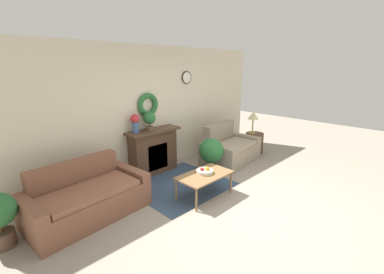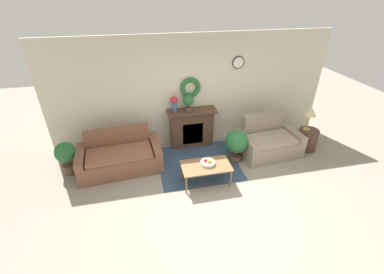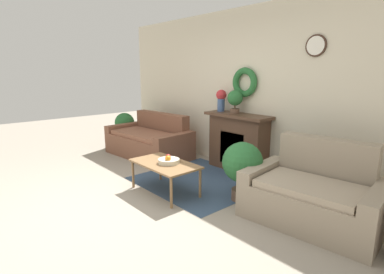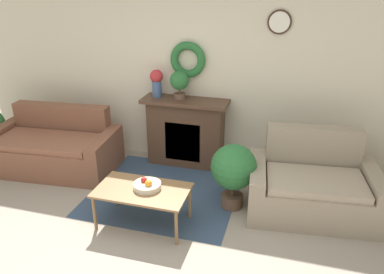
# 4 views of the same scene
# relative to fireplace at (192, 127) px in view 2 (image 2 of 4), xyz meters

# --- Properties ---
(ground_plane) EXTENTS (16.00, 16.00, 0.00)m
(ground_plane) POSITION_rel_fireplace_xyz_m (0.08, -2.29, -0.50)
(ground_plane) COLOR gray
(floor_rug) EXTENTS (1.80, 1.67, 0.01)m
(floor_rug) POSITION_rel_fireplace_xyz_m (-0.03, -0.84, -0.49)
(floor_rug) COLOR #334760
(floor_rug) RESTS_ON ground_plane
(wall_back) EXTENTS (6.80, 0.17, 2.70)m
(wall_back) POSITION_rel_fireplace_xyz_m (0.08, 0.21, 0.86)
(wall_back) COLOR beige
(wall_back) RESTS_ON ground_plane
(fireplace) EXTENTS (1.19, 0.41, 0.98)m
(fireplace) POSITION_rel_fireplace_xyz_m (0.00, 0.00, 0.00)
(fireplace) COLOR #4C3323
(fireplace) RESTS_ON ground_plane
(couch_left) EXTENTS (1.83, 1.06, 0.83)m
(couch_left) POSITION_rel_fireplace_xyz_m (-1.76, -0.63, -0.20)
(couch_left) COLOR brown
(couch_left) RESTS_ON ground_plane
(loveseat_right) EXTENTS (1.52, 1.06, 0.91)m
(loveseat_right) POSITION_rel_fireplace_xyz_m (1.74, -0.74, -0.19)
(loveseat_right) COLOR gray
(loveseat_right) RESTS_ON ground_plane
(coffee_table) EXTENTS (0.99, 0.57, 0.43)m
(coffee_table) POSITION_rel_fireplace_xyz_m (-0.03, -1.52, -0.10)
(coffee_table) COLOR olive
(coffee_table) RESTS_ON ground_plane
(fruit_bowl) EXTENTS (0.30, 0.30, 0.12)m
(fruit_bowl) POSITION_rel_fireplace_xyz_m (0.02, -1.49, -0.03)
(fruit_bowl) COLOR beige
(fruit_bowl) RESTS_ON coffee_table
(side_table_by_loveseat) EXTENTS (0.47, 0.47, 0.53)m
(side_table_by_loveseat) POSITION_rel_fireplace_xyz_m (2.77, -0.81, -0.23)
(side_table_by_loveseat) COLOR #4C3323
(side_table_by_loveseat) RESTS_ON ground_plane
(table_lamp) EXTENTS (0.27, 0.27, 0.59)m
(table_lamp) POSITION_rel_fireplace_xyz_m (2.71, -0.76, 0.50)
(table_lamp) COLOR #B28E42
(table_lamp) RESTS_ON side_table_by_loveseat
(vase_on_mantel_left) EXTENTS (0.18, 0.18, 0.38)m
(vase_on_mantel_left) POSITION_rel_fireplace_xyz_m (-0.41, 0.01, 0.70)
(vase_on_mantel_left) COLOR #3D5684
(vase_on_mantel_left) RESTS_ON fireplace
(potted_plant_on_mantel) EXTENTS (0.26, 0.26, 0.39)m
(potted_plant_on_mantel) POSITION_rel_fireplace_xyz_m (-0.08, -0.01, 0.72)
(potted_plant_on_mantel) COLOR brown
(potted_plant_on_mantel) RESTS_ON fireplace
(potted_plant_floor_by_couch) EXTENTS (0.44, 0.44, 0.75)m
(potted_plant_floor_by_couch) POSITION_rel_fireplace_xyz_m (-2.85, -0.57, -0.04)
(potted_plant_floor_by_couch) COLOR brown
(potted_plant_floor_by_couch) RESTS_ON ground_plane
(potted_plant_floor_by_loveseat) EXTENTS (0.53, 0.53, 0.79)m
(potted_plant_floor_by_loveseat) POSITION_rel_fireplace_xyz_m (0.85, -0.92, -0.00)
(potted_plant_floor_by_loveseat) COLOR brown
(potted_plant_floor_by_loveseat) RESTS_ON ground_plane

